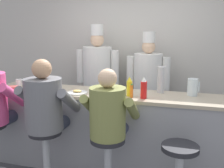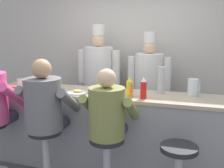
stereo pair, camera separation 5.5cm
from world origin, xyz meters
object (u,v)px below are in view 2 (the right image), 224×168
(diner_seated_grey, at_px, (45,108))
(cup_stack_steel, at_px, (161,80))
(hot_sauce_bottle_orange, at_px, (131,91))
(napkin_dispenser_chrome, at_px, (95,92))
(cook_in_whites_far, at_px, (149,82))
(coffee_mug_white, at_px, (21,82))
(cook_in_whites_near, at_px, (99,76))
(cereal_bowl, at_px, (14,88))
(ketchup_bottle_red, at_px, (143,88))
(water_pitcher_clear, at_px, (193,87))
(breakfast_plate, at_px, (77,92))
(mustard_bottle_yellow, at_px, (129,87))
(empty_stool_round, at_px, (178,167))
(coffee_mug_blue, at_px, (47,85))
(diner_seated_olive, at_px, (108,118))

(diner_seated_grey, bearing_deg, cup_stack_steel, 30.88)
(hot_sauce_bottle_orange, relative_size, napkin_dispenser_chrome, 1.38)
(napkin_dispenser_chrome, relative_size, cook_in_whites_far, 0.07)
(coffee_mug_white, relative_size, cook_in_whites_near, 0.07)
(cereal_bowl, height_order, diner_seated_grey, diner_seated_grey)
(ketchup_bottle_red, distance_m, cook_in_whites_near, 1.54)
(water_pitcher_clear, bearing_deg, cereal_bowl, -170.59)
(breakfast_plate, xyz_separation_m, cup_stack_steel, (0.98, 0.33, 0.15))
(ketchup_bottle_red, relative_size, cook_in_whites_near, 0.14)
(napkin_dispenser_chrome, bearing_deg, cook_in_whites_far, 71.27)
(mustard_bottle_yellow, distance_m, cook_in_whites_far, 1.15)
(hot_sauce_bottle_orange, distance_m, cook_in_whites_far, 1.21)
(hot_sauce_bottle_orange, bearing_deg, breakfast_plate, 179.55)
(mustard_bottle_yellow, distance_m, cook_in_whites_near, 1.37)
(ketchup_bottle_red, xyz_separation_m, breakfast_plate, (-0.82, 0.01, -0.10))
(water_pitcher_clear, distance_m, cook_in_whites_near, 1.75)
(empty_stool_round, bearing_deg, coffee_mug_blue, 162.54)
(ketchup_bottle_red, xyz_separation_m, hot_sauce_bottle_orange, (-0.14, 0.00, -0.04))
(diner_seated_grey, bearing_deg, breakfast_plate, 60.42)
(empty_stool_round, height_order, cook_in_whites_far, cook_in_whites_far)
(ketchup_bottle_red, xyz_separation_m, cook_in_whites_far, (-0.13, 1.20, -0.17))
(empty_stool_round, bearing_deg, cook_in_whites_near, 131.34)
(cereal_bowl, bearing_deg, diner_seated_olive, -12.82)
(cereal_bowl, distance_m, cook_in_whites_near, 1.45)
(breakfast_plate, distance_m, napkin_dispenser_chrome, 0.28)
(ketchup_bottle_red, relative_size, cook_in_whites_far, 0.14)
(breakfast_plate, height_order, coffee_mug_blue, coffee_mug_blue)
(napkin_dispenser_chrome, bearing_deg, cereal_bowl, 179.87)
(coffee_mug_blue, relative_size, empty_stool_round, 0.19)
(water_pitcher_clear, bearing_deg, breakfast_plate, -167.77)
(cup_stack_steel, bearing_deg, ketchup_bottle_red, -114.81)
(ketchup_bottle_red, relative_size, cereal_bowl, 1.82)
(breakfast_plate, relative_size, diner_seated_olive, 0.17)
(cup_stack_steel, height_order, empty_stool_round, cup_stack_steel)
(water_pitcher_clear, height_order, coffee_mug_white, water_pitcher_clear)
(diner_seated_olive, bearing_deg, hot_sauce_bottle_orange, 67.21)
(ketchup_bottle_red, distance_m, cook_in_whites_far, 1.22)
(hot_sauce_bottle_orange, xyz_separation_m, empty_stool_round, (0.58, -0.42, -0.64))
(coffee_mug_blue, distance_m, cup_stack_steel, 1.51)
(breakfast_plate, relative_size, coffee_mug_white, 1.74)
(water_pitcher_clear, bearing_deg, hot_sauce_bottle_orange, -156.10)
(mustard_bottle_yellow, xyz_separation_m, cereal_bowl, (-1.52, -0.13, -0.08))
(mustard_bottle_yellow, relative_size, hot_sauce_bottle_orange, 1.48)
(mustard_bottle_yellow, height_order, breakfast_plate, mustard_bottle_yellow)
(diner_seated_olive, distance_m, cook_in_whites_near, 1.71)
(breakfast_plate, bearing_deg, water_pitcher_clear, 12.23)
(hot_sauce_bottle_orange, relative_size, empty_stool_round, 0.23)
(coffee_mug_white, distance_m, diner_seated_grey, 0.99)
(napkin_dispenser_chrome, bearing_deg, coffee_mug_white, 166.36)
(mustard_bottle_yellow, relative_size, coffee_mug_blue, 1.81)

